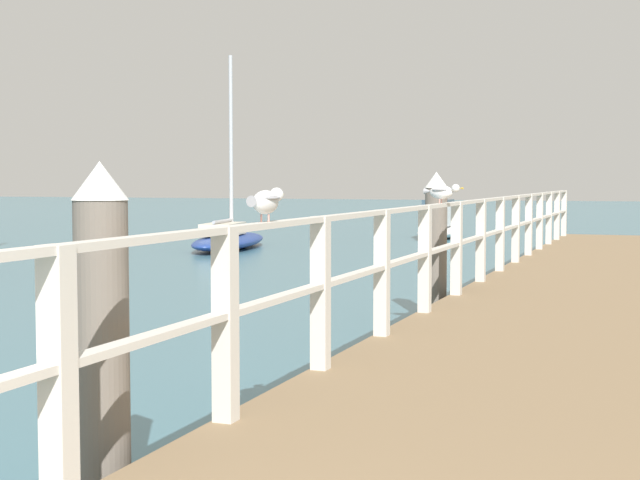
# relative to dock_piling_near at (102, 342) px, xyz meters

# --- Properties ---
(pier_deck) EXTENTS (3.14, 23.64, 0.41)m
(pier_deck) POSITION_rel_dock_piling_near_xyz_m (1.87, 8.54, -0.75)
(pier_deck) COLOR #846B4C
(pier_deck) RESTS_ON ground_plane
(pier_railing) EXTENTS (0.12, 22.16, 1.12)m
(pier_railing) POSITION_rel_dock_piling_near_xyz_m (0.38, 8.54, 0.14)
(pier_railing) COLOR beige
(pier_railing) RESTS_ON pier_deck
(dock_piling_near) EXTENTS (0.29, 0.29, 1.89)m
(dock_piling_near) POSITION_rel_dock_piling_near_xyz_m (0.00, 0.00, 0.00)
(dock_piling_near) COLOR #6B6056
(dock_piling_near) RESTS_ON ground_plane
(dock_piling_far) EXTENTS (0.29, 0.29, 1.89)m
(dock_piling_far) POSITION_rel_dock_piling_near_xyz_m (0.00, 7.51, 0.00)
(dock_piling_far) COLOR #6B6056
(dock_piling_far) RESTS_ON ground_plane
(seagull_foreground) EXTENTS (0.18, 0.48, 0.21)m
(seagull_foreground) POSITION_rel_dock_piling_near_xyz_m (0.38, 1.26, 0.71)
(seagull_foreground) COLOR white
(seagull_foreground) RESTS_ON pier_railing
(seagull_background) EXTENTS (0.47, 0.23, 0.21)m
(seagull_background) POSITION_rel_dock_piling_near_xyz_m (0.39, 6.13, 0.71)
(seagull_background) COLOR white
(seagull_background) RESTS_ON pier_railing
(boat_2) EXTENTS (1.36, 4.26, 1.19)m
(boat_2) POSITION_rel_dock_piling_near_xyz_m (-3.76, 24.08, -0.56)
(boat_2) COLOR white
(boat_2) RESTS_ON ground_plane
(boat_4) EXTENTS (2.21, 4.87, 5.00)m
(boat_4) POSITION_rel_dock_piling_near_xyz_m (-7.86, 17.74, -0.67)
(boat_4) COLOR navy
(boat_4) RESTS_ON ground_plane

